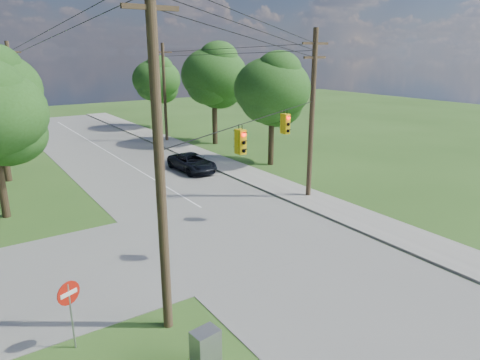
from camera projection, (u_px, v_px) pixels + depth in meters
ground at (279, 291)px, 16.98m from camera, size 140.00×140.00×0.00m
main_road at (248, 236)px, 22.02m from camera, size 10.00×100.00×0.03m
sidewalk_east at (340, 210)px, 25.59m from camera, size 2.60×100.00×0.12m
pole_sw at (159, 150)px, 13.06m from camera, size 2.00×0.32×12.00m
pole_ne at (312, 113)px, 26.53m from camera, size 2.00×0.32×10.50m
pole_north_e at (165, 92)px, 44.12m from camera, size 2.00×0.32×10.00m
pole_north_w at (15, 100)px, 36.69m from camera, size 2.00×0.32×10.00m
power_lines at (176, 51)px, 24.33m from camera, size 13.93×29.62×4.93m
traffic_signals at (265, 131)px, 20.29m from camera, size 4.91×3.27×1.05m
tree_e_near at (272, 89)px, 34.32m from camera, size 6.20×6.20×8.81m
tree_e_mid at (214, 75)px, 42.35m from camera, size 6.60×6.60×9.64m
tree_e_far at (157, 80)px, 51.64m from camera, size 5.80×5.80×8.32m
car_main_north at (192, 163)px, 33.84m from camera, size 2.45×4.99×1.36m
control_cabinet at (206, 352)px, 12.49m from camera, size 0.84×0.66×1.41m
do_not_enter_sign at (70, 300)px, 13.24m from camera, size 0.74×0.33×2.37m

